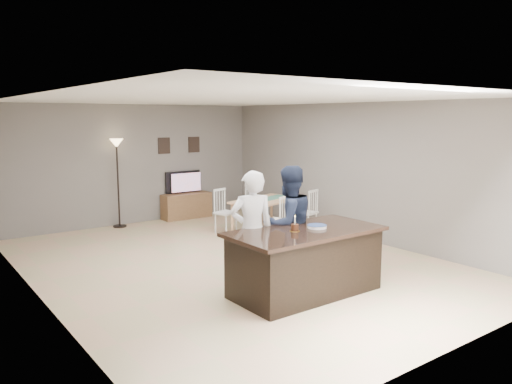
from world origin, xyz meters
TOP-DOWN VIEW (x-y plane):
  - floor at (0.00, 0.00)m, footprint 8.00×8.00m
  - room_shell at (0.00, 0.00)m, footprint 8.00×8.00m
  - kitchen_island at (0.00, -1.80)m, footprint 2.15×1.10m
  - tv_console at (1.20, 3.77)m, footprint 1.20×0.40m
  - television at (1.20, 3.84)m, footprint 0.91×0.12m
  - tv_screen_glow at (1.20, 3.76)m, footprint 0.78×0.00m
  - picture_frames at (1.15, 3.98)m, footprint 1.10×0.02m
  - doorway at (-2.99, -2.30)m, footprint 0.00×2.10m
  - woman at (-0.50, -1.25)m, footprint 0.72×0.60m
  - man at (0.16, -1.25)m, footprint 0.86×0.68m
  - birthday_cake at (-0.18, -1.78)m, footprint 0.14×0.14m
  - plate_stack at (0.19, -1.82)m, footprint 0.27×0.27m
  - dining_table at (1.80, 1.41)m, footprint 1.85×2.04m
  - floor_lamp at (-0.47, 3.79)m, footprint 0.29×0.29m

SIDE VIEW (x-z plane):
  - floor at x=0.00m, z-range 0.00..0.00m
  - tv_console at x=1.20m, z-range 0.00..0.60m
  - kitchen_island at x=0.00m, z-range 0.00..0.90m
  - dining_table at x=1.80m, z-range 0.13..1.05m
  - woman at x=-0.50m, z-range 0.00..1.69m
  - man at x=0.16m, z-range 0.00..1.72m
  - television at x=1.20m, z-range 0.60..1.13m
  - tv_screen_glow at x=1.20m, z-range 0.48..1.26m
  - plate_stack at x=0.19m, z-range 0.90..0.94m
  - birthday_cake at x=-0.18m, z-range 0.84..1.06m
  - doorway at x=-2.99m, z-range -0.07..2.58m
  - floor_lamp at x=-0.47m, z-range 0.54..2.49m
  - room_shell at x=0.00m, z-range -2.32..5.68m
  - picture_frames at x=1.15m, z-range 1.56..1.94m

